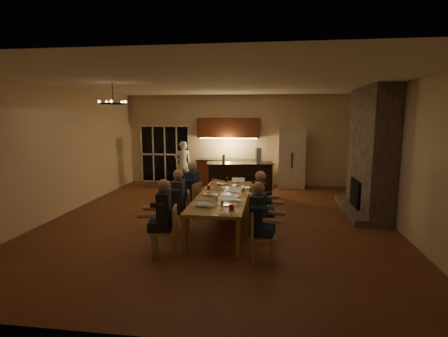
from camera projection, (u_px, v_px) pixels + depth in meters
floor at (219, 220)px, 8.37m from camera, size 9.00×9.00×0.00m
back_wall at (238, 140)px, 12.55m from camera, size 8.00×0.04×3.20m
left_wall at (59, 152)px, 8.66m from camera, size 0.04×9.00×3.20m
right_wall at (402, 157)px, 7.58m from camera, size 0.04×9.00×3.20m
ceiling at (219, 83)px, 7.87m from camera, size 8.00×9.00×0.04m
french_doors at (165, 154)px, 12.95m from camera, size 1.86×0.08×2.10m
fireplace at (371, 151)px, 8.80m from camera, size 0.58×2.50×3.20m
kitchenette at (228, 152)px, 12.34m from camera, size 2.24×0.68×2.40m
refrigerator at (291, 159)px, 12.02m from camera, size 0.90×0.68×2.00m
dining_table at (223, 211)px, 7.81m from camera, size 1.10×3.30×0.75m
bar_island at (240, 180)px, 10.57m from camera, size 2.06×0.97×1.08m
chair_left_near at (164, 231)px, 6.27m from camera, size 0.51×0.51×0.89m
chair_left_mid at (179, 212)px, 7.51m from camera, size 0.55×0.55×0.89m
chair_left_far at (190, 200)px, 8.49m from camera, size 0.54×0.54×0.89m
chair_right_near at (263, 235)px, 6.05m from camera, size 0.50×0.50×0.89m
chair_right_mid at (261, 215)px, 7.23m from camera, size 0.52×0.52×0.89m
chair_right_far at (261, 203)px, 8.22m from camera, size 0.52×0.52×0.89m
person_left_near at (164, 217)px, 6.29m from camera, size 0.68×0.68×1.38m
person_right_near at (258, 221)px, 6.06m from camera, size 0.69×0.69×1.38m
person_left_mid at (179, 202)px, 7.39m from camera, size 0.65×0.65×1.38m
person_right_mid at (260, 204)px, 7.19m from camera, size 0.68×0.68×1.38m
person_left_far at (193, 190)px, 8.50m from camera, size 0.67×0.67×1.38m
standing_person at (183, 164)px, 12.21m from camera, size 0.69×0.58×1.60m
chandelier at (113, 104)px, 7.61m from camera, size 0.60×0.60×0.03m
laptop_a at (206, 200)px, 6.81m from camera, size 0.36×0.32×0.23m
laptop_b at (229, 199)px, 6.85m from camera, size 0.38×0.35×0.23m
laptop_c at (210, 190)px, 7.75m from camera, size 0.35×0.32×0.23m
laptop_d at (232, 191)px, 7.60m from camera, size 0.40×0.38×0.23m
laptop_e at (221, 180)px, 8.90m from camera, size 0.42×0.40×0.23m
laptop_f at (238, 181)px, 8.75m from camera, size 0.34×0.30×0.23m
mug_front at (216, 198)px, 7.26m from camera, size 0.09×0.09×0.10m
mug_mid at (233, 188)px, 8.23m from camera, size 0.08×0.08×0.10m
mug_back at (216, 185)px, 8.55m from camera, size 0.08×0.08×0.10m
redcup_near at (232, 207)px, 6.47m from camera, size 0.09×0.09×0.12m
redcup_mid at (209, 188)px, 8.21m from camera, size 0.09×0.09×0.12m
redcup_far at (238, 181)px, 9.10m from camera, size 0.08×0.08×0.12m
can_silver at (222, 201)px, 6.98m from camera, size 0.07×0.07×0.12m
can_cola at (227, 180)px, 9.20m from camera, size 0.06×0.06×0.12m
can_right at (243, 190)px, 8.01m from camera, size 0.07×0.07×0.12m
plate_near at (236, 201)px, 7.19m from camera, size 0.23×0.23×0.02m
plate_left at (203, 203)px, 6.96m from camera, size 0.26×0.26×0.02m
plate_far at (244, 188)px, 8.48m from camera, size 0.26×0.26×0.02m
notepad at (223, 213)px, 6.31m from camera, size 0.18×0.23×0.01m
bar_bottle at (224, 159)px, 10.49m from camera, size 0.08×0.08×0.24m
bar_blender at (258, 155)px, 10.43m from camera, size 0.19×0.19×0.45m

